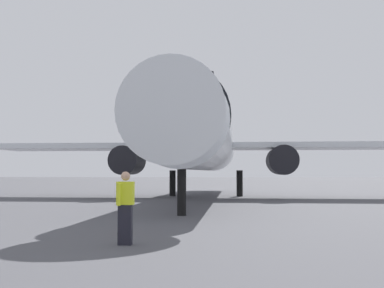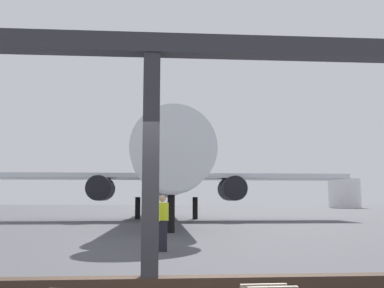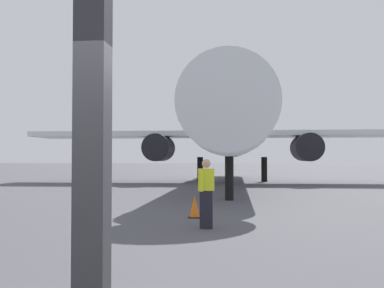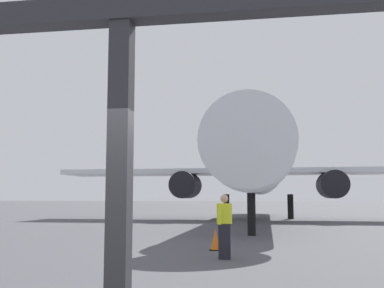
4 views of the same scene
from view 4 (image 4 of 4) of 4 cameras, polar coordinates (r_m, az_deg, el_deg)
name	(u,v)px [view 4 (image 4 of 4)]	position (r m, az deg, el deg)	size (l,w,h in m)	color
ground_plane	(253,214)	(44.16, 7.55, -8.60)	(220.00, 220.00, 0.00)	#4C4C51
window_frame	(118,247)	(4.34, -9.07, -12.51)	(8.92, 0.24, 3.60)	#38281E
airplane	(257,166)	(32.40, 7.99, -2.71)	(29.14, 31.18, 10.74)	silver
ground_crew_worker	(224,226)	(12.77, 4.03, -10.02)	(0.40, 0.52, 1.74)	black
traffic_cone	(215,240)	(14.87, 2.91, -11.76)	(0.36, 0.36, 0.68)	orange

